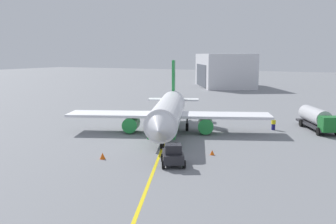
# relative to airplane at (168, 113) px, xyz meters

# --- Properties ---
(ground_plane) EXTENTS (400.00, 400.00, 0.00)m
(ground_plane) POSITION_rel_airplane_xyz_m (0.41, 0.17, -2.77)
(ground_plane) COLOR slate
(airplane) EXTENTS (27.44, 28.07, 9.90)m
(airplane) POSITION_rel_airplane_xyz_m (0.00, 0.00, 0.00)
(airplane) COLOR white
(airplane) RESTS_ON ground
(fuel_tanker) EXTENTS (10.48, 7.13, 3.15)m
(fuel_tanker) POSITION_rel_airplane_xyz_m (-11.38, 18.36, -1.04)
(fuel_tanker) COLOR #2D2D33
(fuel_tanker) RESTS_ON ground
(pushback_tug) EXTENTS (4.12, 3.68, 2.20)m
(pushback_tug) POSITION_rel_airplane_xyz_m (14.33, 7.81, -1.76)
(pushback_tug) COLOR #232328
(pushback_tug) RESTS_ON ground
(refueling_worker) EXTENTS (0.60, 0.63, 1.71)m
(refueling_worker) POSITION_rel_airplane_xyz_m (-8.77, 12.69, -1.94)
(refueling_worker) COLOR navy
(refueling_worker) RESTS_ON ground
(safety_cone_nose) EXTENTS (0.61, 0.61, 0.67)m
(safety_cone_nose) POSITION_rel_airplane_xyz_m (15.62, 0.17, -2.43)
(safety_cone_nose) COLOR #F2590F
(safety_cone_nose) RESTS_ON ground
(safety_cone_wingtip) EXTENTS (0.50, 0.50, 0.56)m
(safety_cone_wingtip) POSITION_rel_airplane_xyz_m (8.81, 9.88, -2.49)
(safety_cone_wingtip) COLOR #F2590F
(safety_cone_wingtip) RESTS_ON ground
(distant_hangar) EXTENTS (30.96, 27.04, 10.86)m
(distant_hangar) POSITION_rel_airplane_xyz_m (-77.65, -18.66, 2.66)
(distant_hangar) COLOR silver
(distant_hangar) RESTS_ON ground
(taxi_line_marking) EXTENTS (80.40, 33.65, 0.01)m
(taxi_line_marking) POSITION_rel_airplane_xyz_m (0.41, 0.17, -2.76)
(taxi_line_marking) COLOR yellow
(taxi_line_marking) RESTS_ON ground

